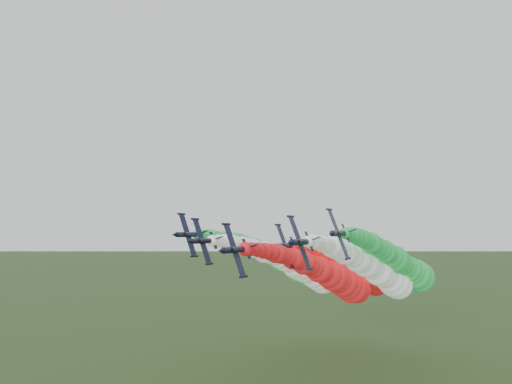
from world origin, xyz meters
TOP-DOWN VIEW (x-y plane):
  - jet_lead at (1.26, 37.70)m, footprint 12.89×74.10m
  - jet_inner_left at (-12.60, 47.05)m, footprint 13.20×74.50m
  - jet_inner_right at (12.01, 40.89)m, footprint 13.01×74.30m
  - jet_outer_left at (-18.81, 51.27)m, footprint 13.10×74.40m
  - jet_outer_right at (17.07, 50.41)m, footprint 13.38×74.67m
  - jet_trail at (1.29, 61.17)m, footprint 13.64×74.94m

SIDE VIEW (x-z plane):
  - jet_lead at x=1.26m, z-range 14.58..37.20m
  - jet_trail at x=1.29m, z-range 14.62..38.08m
  - jet_inner_left at x=-12.60m, z-range 16.06..39.08m
  - jet_inner_right at x=12.01m, z-range 16.43..39.26m
  - jet_outer_left at x=-18.81m, z-range 17.37..40.29m
  - jet_outer_right at x=17.07m, z-range 17.55..40.75m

